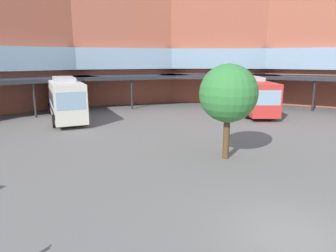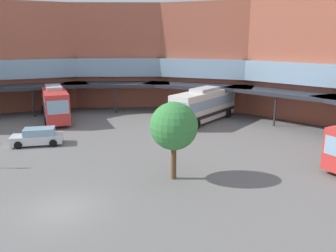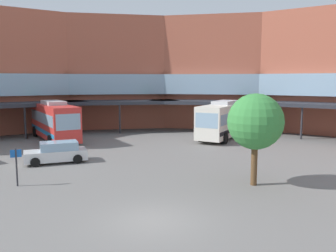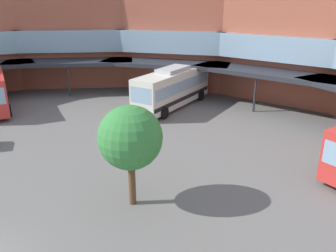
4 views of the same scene
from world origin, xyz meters
The scene contains 5 objects.
ground_plane centered at (0.00, 0.00, 0.00)m, with size 114.95×114.95×0.00m, color slate.
station_building centered at (0.00, 20.97, 6.67)m, with size 72.27×37.48×13.83m.
bus_1 centered at (-2.52, 23.32, 1.97)m, with size 3.57×10.58×3.90m.
bus_3 centered at (15.27, 17.82, 1.88)m, with size 7.62×11.20×3.72m.
plaza_tree centered at (3.14, 7.06, 3.68)m, with size 3.20×3.20×5.30m.
Camera 1 is at (-7.65, -5.60, 5.57)m, focal length 32.09 mm.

